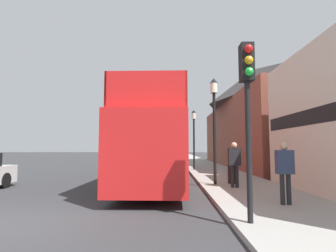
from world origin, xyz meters
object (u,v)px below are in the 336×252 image
Objects in this scene: traffic_signal at (248,90)px; parked_car_ahead_of_bus at (173,161)px; pedestrian_nearest at (285,166)px; pedestrian_second at (234,160)px; tour_bus at (157,145)px; lamp_post_second at (194,128)px; litter_bin at (233,172)px; lamp_post_nearest at (214,110)px.

parked_car_ahead_of_bus is at bearing 95.47° from traffic_signal.
pedestrian_second is (-0.65, 3.15, 0.03)m from pedestrian_nearest.
tour_bus is at bearing 126.02° from pedestrian_nearest.
traffic_signal reaches higher than parked_car_ahead_of_bus.
pedestrian_nearest is at bearing 49.57° from traffic_signal.
tour_bus is 6.89m from lamp_post_second.
tour_bus is 2.80× the size of traffic_signal.
parked_car_ahead_of_bus is 13.85m from pedestrian_nearest.
lamp_post_second is 7.81m from litter_bin.
litter_bin is at bearing 95.84° from pedestrian_nearest.
traffic_signal is 6.70m from litter_bin.
tour_bus is 3.77m from litter_bin.
pedestrian_nearest is 0.97× the size of pedestrian_second.
litter_bin is (2.57, -9.16, -0.06)m from parked_car_ahead_of_bus.
tour_bus is 7.61m from traffic_signal.
traffic_signal is 4.16× the size of litter_bin.
tour_bus is 3.95m from pedestrian_second.
parked_car_ahead_of_bus is 0.97× the size of lamp_post_nearest.
traffic_signal is at bearing -84.79° from parked_car_ahead_of_bus.
lamp_post_second reaches higher than parked_car_ahead_of_bus.
tour_bus is 6.23× the size of pedestrian_nearest.
lamp_post_nearest reaches higher than pedestrian_nearest.
litter_bin is (0.21, 1.21, -0.59)m from pedestrian_second.
pedestrian_second is at bearing -84.36° from lamp_post_second.
pedestrian_second is at bearing -77.43° from parked_car_ahead_of_bus.
traffic_signal is 0.83× the size of lamp_post_nearest.
tour_bus is at bearing 153.66° from lamp_post_nearest.
tour_bus is at bearing -110.65° from lamp_post_second.
pedestrian_nearest is at bearing -77.68° from parked_car_ahead_of_bus.
parked_car_ahead_of_bus is at bearing 102.58° from pedestrian_nearest.
pedestrian_nearest is 0.40× the size of lamp_post_second.
parked_car_ahead_of_bus is 10.64m from pedestrian_second.
lamp_post_second is (1.52, -1.85, 2.48)m from parked_car_ahead_of_bus.
pedestrian_second is at bearing -32.92° from tour_bus.
lamp_post_second is at bearing 89.78° from traffic_signal.
lamp_post_second reaches higher than litter_bin.
lamp_post_nearest is at bearing -79.91° from parked_car_ahead_of_bus.
traffic_signal reaches higher than pedestrian_nearest.
pedestrian_nearest is at bearing -78.26° from pedestrian_second.
lamp_post_nearest reaches higher than lamp_post_second.
lamp_post_nearest is 2.89m from litter_bin.
traffic_signal is (2.33, -7.15, 1.15)m from tour_bus.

